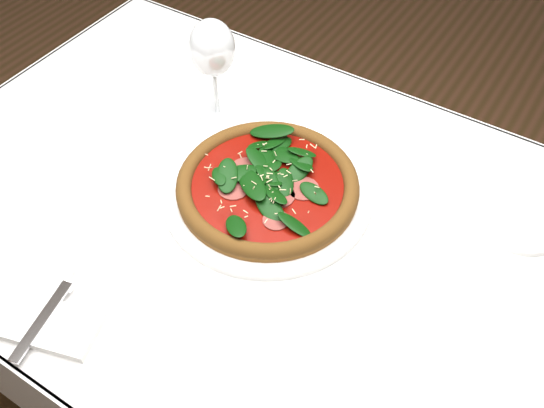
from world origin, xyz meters
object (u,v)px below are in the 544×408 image
Objects in this scene: pizza at (268,183)px; plate at (268,191)px; napkin at (44,324)px; wine_glass at (212,50)px.

plate is at bearing 90.00° from pizza.
pizza reaches higher than plate.
napkin is at bearing -108.82° from pizza.
napkin is at bearing -82.58° from wine_glass.
pizza is 0.25m from wine_glass.
plate is at bearing -32.91° from wine_glass.
wine_glass is 1.26× the size of napkin.
plate is 0.39m from napkin.
pizza is 0.39m from napkin.
wine_glass reaches higher than pizza.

